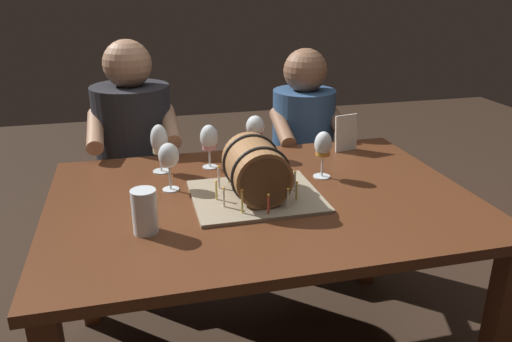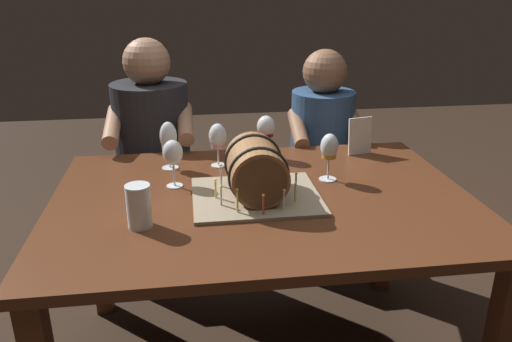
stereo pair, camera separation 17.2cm
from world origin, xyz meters
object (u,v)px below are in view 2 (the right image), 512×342
(barrel_cake, at_px, (256,173))
(wine_glass_amber, at_px, (329,149))
(wine_glass_rose, at_px, (218,138))
(wine_glass_white, at_px, (168,139))
(dining_table, at_px, (262,220))
(wine_glass_red, at_px, (266,128))
(person_seated_left, at_px, (155,170))
(beer_pint, at_px, (139,208))
(wine_glass_empty, at_px, (173,154))
(menu_card, at_px, (360,136))
(person_seated_right, at_px, (320,172))

(barrel_cake, bearing_deg, wine_glass_amber, 23.72)
(wine_glass_rose, bearing_deg, wine_glass_white, -179.81)
(barrel_cake, bearing_deg, dining_table, 29.08)
(wine_glass_red, height_order, person_seated_left, person_seated_left)
(wine_glass_rose, height_order, wine_glass_amber, wine_glass_amber)
(dining_table, relative_size, person_seated_left, 1.21)
(beer_pint, bearing_deg, wine_glass_empty, 71.78)
(barrel_cake, distance_m, wine_glass_white, 0.45)
(barrel_cake, xyz_separation_m, wine_glass_white, (-0.30, 0.33, 0.03))
(wine_glass_rose, xyz_separation_m, wine_glass_empty, (-0.17, -0.19, 0.01))
(dining_table, distance_m, beer_pint, 0.47)
(menu_card, bearing_deg, person_seated_left, 144.99)
(wine_glass_white, height_order, beer_pint, wine_glass_white)
(beer_pint, relative_size, menu_card, 0.86)
(wine_glass_red, xyz_separation_m, wine_glass_white, (-0.40, -0.08, -0.00))
(dining_table, bearing_deg, person_seated_left, 118.74)
(dining_table, relative_size, wine_glass_empty, 8.27)
(barrel_cake, distance_m, person_seated_right, 0.95)
(dining_table, xyz_separation_m, barrel_cake, (-0.02, -0.01, 0.19))
(dining_table, distance_m, wine_glass_amber, 0.36)
(wine_glass_empty, distance_m, person_seated_left, 0.72)
(wine_glass_red, distance_m, wine_glass_white, 0.41)
(dining_table, xyz_separation_m, person_seated_right, (0.42, 0.77, -0.13))
(wine_glass_red, xyz_separation_m, beer_pint, (-0.48, -0.58, -0.07))
(beer_pint, bearing_deg, wine_glass_white, 80.74)
(beer_pint, bearing_deg, person_seated_left, 90.81)
(wine_glass_empty, bearing_deg, person_seated_right, 41.26)
(person_seated_right, bearing_deg, wine_glass_white, -149.17)
(wine_glass_rose, height_order, beer_pint, wine_glass_rose)
(wine_glass_empty, xyz_separation_m, menu_card, (0.79, 0.26, -0.05))
(wine_glass_red, distance_m, menu_card, 0.41)
(dining_table, height_order, menu_card, menu_card)
(wine_glass_rose, height_order, wine_glass_empty, same)
(barrel_cake, relative_size, person_seated_right, 0.38)
(beer_pint, height_order, menu_card, menu_card)
(dining_table, xyz_separation_m, wine_glass_empty, (-0.31, 0.13, 0.22))
(dining_table, relative_size, person_seated_right, 1.28)
(wine_glass_red, height_order, wine_glass_white, wine_glass_white)
(person_seated_left, xyz_separation_m, person_seated_right, (0.84, -0.00, -0.05))
(person_seated_right, bearing_deg, wine_glass_red, -133.21)
(wine_glass_amber, distance_m, wine_glass_empty, 0.57)
(wine_glass_red, bearing_deg, dining_table, -100.66)
(person_seated_left, distance_m, person_seated_right, 0.84)
(beer_pint, height_order, person_seated_right, person_seated_right)
(wine_glass_red, height_order, person_seated_right, person_seated_right)
(dining_table, xyz_separation_m, wine_glass_red, (0.08, 0.40, 0.22))
(wine_glass_rose, distance_m, person_seated_left, 0.61)
(person_seated_right, bearing_deg, menu_card, -80.62)
(wine_glass_empty, relative_size, person_seated_left, 0.15)
(wine_glass_red, xyz_separation_m, person_seated_left, (-0.50, 0.37, -0.30))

